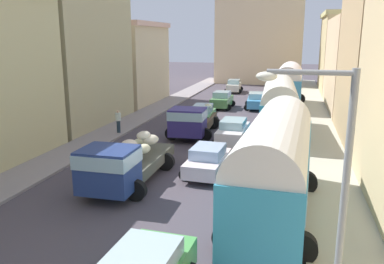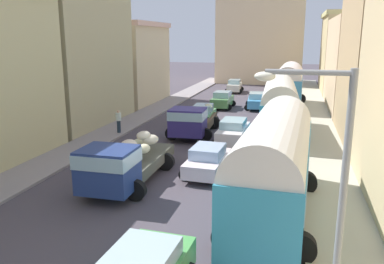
% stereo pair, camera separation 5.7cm
% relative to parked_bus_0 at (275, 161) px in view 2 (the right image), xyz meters
% --- Properties ---
extents(ground_plane, '(154.00, 154.00, 0.00)m').
position_rel_parked_bus_0_xyz_m(ground_plane, '(-4.83, 16.07, -2.25)').
color(ground_plane, '#473F47').
extents(sidewalk_left, '(2.50, 70.00, 0.14)m').
position_rel_parked_bus_0_xyz_m(sidewalk_left, '(-12.08, 16.07, -2.18)').
color(sidewalk_left, gray).
rests_on(sidewalk_left, ground).
extents(sidewalk_right, '(2.50, 70.00, 0.14)m').
position_rel_parked_bus_0_xyz_m(sidewalk_right, '(2.42, 16.07, -2.18)').
color(sidewalk_right, '#ACA997').
rests_on(sidewalk_right, ground).
extents(building_left_2, '(4.74, 10.49, 12.67)m').
position_rel_parked_bus_0_xyz_m(building_left_2, '(-15.70, 13.31, 4.08)').
color(building_left_2, tan).
rests_on(building_left_2, ground).
extents(building_left_3, '(4.92, 9.70, 8.22)m').
position_rel_parked_bus_0_xyz_m(building_left_3, '(-15.57, 24.25, 1.88)').
color(building_left_3, '#CAB792').
rests_on(building_left_3, ground).
extents(building_right_2, '(4.41, 10.58, 10.35)m').
position_rel_parked_bus_0_xyz_m(building_right_2, '(5.68, 13.42, 2.95)').
color(building_right_2, tan).
rests_on(building_right_2, ground).
extents(building_right_3, '(4.33, 13.45, 8.51)m').
position_rel_parked_bus_0_xyz_m(building_right_3, '(5.83, 25.81, 2.00)').
color(building_right_3, '#D9B58A').
rests_on(building_right_3, ground).
extents(building_right_4, '(5.24, 11.01, 9.67)m').
position_rel_parked_bus_0_xyz_m(building_right_4, '(6.05, 38.51, 2.61)').
color(building_right_4, tan).
rests_on(building_right_4, ground).
extents(distant_church, '(12.42, 6.99, 19.81)m').
position_rel_parked_bus_0_xyz_m(distant_church, '(-4.83, 46.75, 4.86)').
color(distant_church, beige).
rests_on(distant_church, ground).
extents(parked_bus_0, '(3.52, 9.46, 4.07)m').
position_rel_parked_bus_0_xyz_m(parked_bus_0, '(0.00, 0.00, 0.00)').
color(parked_bus_0, teal).
rests_on(parked_bus_0, ground).
extents(parked_bus_1, '(3.50, 9.11, 3.96)m').
position_rel_parked_bus_0_xyz_m(parked_bus_1, '(-0.38, 13.37, -0.07)').
color(parked_bus_1, teal).
rests_on(parked_bus_1, ground).
extents(parked_bus_2, '(3.47, 8.95, 4.24)m').
position_rel_parked_bus_0_xyz_m(parked_bus_2, '(0.00, 25.27, 0.09)').
color(parked_bus_2, teal).
rests_on(parked_bus_2, ground).
extents(cargo_truck_0, '(3.14, 6.82, 2.25)m').
position_rel_parked_bus_0_xyz_m(cargo_truck_0, '(-6.79, 1.55, -1.06)').
color(cargo_truck_0, navy).
rests_on(cargo_truck_0, ground).
extents(cargo_truck_1, '(3.32, 6.64, 2.20)m').
position_rel_parked_bus_0_xyz_m(cargo_truck_1, '(-6.16, 11.62, -1.09)').
color(cargo_truck_1, navy).
rests_on(cargo_truck_1, ground).
extents(car_0, '(2.30, 3.92, 1.64)m').
position_rel_parked_bus_0_xyz_m(car_0, '(-6.20, 15.18, -1.44)').
color(car_0, '#4F8E50').
rests_on(car_0, ground).
extents(car_1, '(2.30, 3.80, 1.62)m').
position_rel_parked_bus_0_xyz_m(car_1, '(-6.16, 23.34, -1.44)').
color(car_1, '#548B4C').
rests_on(car_1, ground).
extents(car_2, '(2.29, 4.04, 1.59)m').
position_rel_parked_bus_0_xyz_m(car_2, '(-6.75, 34.99, -1.46)').
color(car_2, silver).
rests_on(car_2, ground).
extents(car_4, '(2.34, 3.79, 1.47)m').
position_rel_parked_bus_0_xyz_m(car_4, '(-3.42, 4.18, -1.52)').
color(car_4, silver).
rests_on(car_4, ground).
extents(car_5, '(2.27, 4.08, 1.61)m').
position_rel_parked_bus_0_xyz_m(car_5, '(-3.10, 10.32, -1.44)').
color(car_5, silver).
rests_on(car_5, ground).
extents(car_6, '(2.57, 4.17, 1.55)m').
position_rel_parked_bus_0_xyz_m(car_6, '(-2.82, 23.83, -1.47)').
color(car_6, '#4591C4').
rests_on(car_6, ground).
extents(pedestrian_1, '(0.45, 0.45, 1.76)m').
position_rel_parked_bus_0_xyz_m(pedestrian_1, '(-11.31, 10.86, -1.26)').
color(pedestrian_1, '#1E2E3D').
rests_on(pedestrian_1, ground).
extents(streetlamp_near, '(2.02, 0.28, 6.12)m').
position_rel_parked_bus_0_xyz_m(streetlamp_near, '(1.37, -5.95, 1.47)').
color(streetlamp_near, gray).
rests_on(streetlamp_near, ground).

